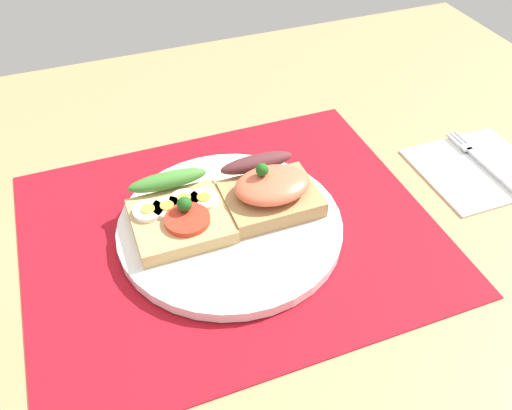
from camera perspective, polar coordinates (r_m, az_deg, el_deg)
ground_plane at (r=59.77cm, az=-2.70°, el=-3.95°), size 120.00×90.00×3.20cm
placemat at (r=58.51cm, az=-2.75°, el=-2.77°), size 43.75×35.98×0.30cm
plate at (r=57.97cm, az=-2.78°, el=-2.25°), size 24.26×24.26×1.22cm
sandwich_egg_tomato at (r=57.23cm, az=-8.26°, el=-0.79°), size 10.00×10.60×3.86cm
sandwich_salmon at (r=58.41cm, az=1.46°, el=1.69°), size 10.17×9.36×5.56cm
napkin at (r=71.88cm, az=22.58°, el=3.67°), size 14.27×13.28×0.60cm
fork at (r=72.26cm, az=23.19°, el=4.15°), size 1.62×14.68×0.32cm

